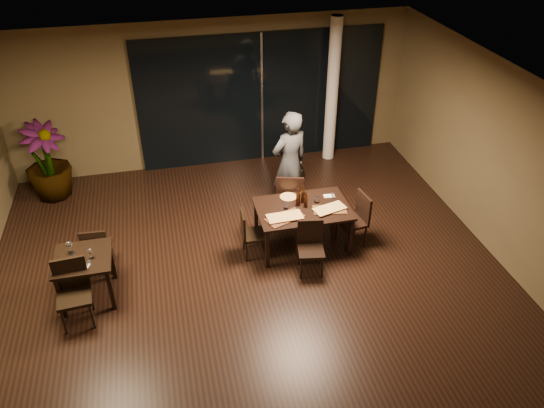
{
  "coord_description": "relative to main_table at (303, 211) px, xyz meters",
  "views": [
    {
      "loc": [
        -1.09,
        -5.99,
        5.55
      ],
      "look_at": [
        0.44,
        0.58,
        1.05
      ],
      "focal_mm": 35.0,
      "sensor_mm": 36.0,
      "label": 1
    }
  ],
  "objects": [
    {
      "name": "oblong_pizza_left",
      "position": [
        -0.36,
        -0.22,
        0.1
      ],
      "size": [
        0.55,
        0.27,
        0.02
      ],
      "primitive_type": null,
      "rotation": [
        0.0,
        0.0,
        0.04
      ],
      "color": "maroon",
      "rests_on": "pizza_board_left"
    },
    {
      "name": "napkin_far",
      "position": [
        0.52,
        0.23,
        0.08
      ],
      "size": [
        0.19,
        0.12,
        0.01
      ],
      "primitive_type": "cube",
      "rotation": [
        0.0,
        0.0,
        -0.12
      ],
      "color": "white",
      "rests_on": "main_table"
    },
    {
      "name": "wall_back",
      "position": [
        -1.0,
        3.25,
        0.82
      ],
      "size": [
        8.0,
        0.1,
        3.0
      ],
      "primitive_type": "cube",
      "color": "brown",
      "rests_on": "ground"
    },
    {
      "name": "pizza_board_left",
      "position": [
        -0.36,
        -0.22,
        0.08
      ],
      "size": [
        0.66,
        0.49,
        0.01
      ],
      "primitive_type": "cube",
      "rotation": [
        0.0,
        0.0,
        0.36
      ],
      "color": "#452516",
      "rests_on": "main_table"
    },
    {
      "name": "tumbler_left",
      "position": [
        -0.27,
        0.04,
        0.12
      ],
      "size": [
        0.08,
        0.08,
        0.09
      ],
      "primitive_type": "cylinder",
      "color": "white",
      "rests_on": "main_table"
    },
    {
      "name": "main_table",
      "position": [
        0.0,
        0.0,
        0.0
      ],
      "size": [
        1.5,
        1.0,
        0.75
      ],
      "color": "black",
      "rests_on": "ground"
    },
    {
      "name": "window_panel",
      "position": [
        0.0,
        3.16,
        0.67
      ],
      "size": [
        5.0,
        0.06,
        2.7
      ],
      "primitive_type": "cube",
      "color": "black",
      "rests_on": "ground"
    },
    {
      "name": "pizza_board_right",
      "position": [
        0.4,
        -0.16,
        0.08
      ],
      "size": [
        0.57,
        0.35,
        0.01
      ],
      "primitive_type": "cube",
      "rotation": [
        0.0,
        0.0,
        -0.17
      ],
      "color": "#462C16",
      "rests_on": "main_table"
    },
    {
      "name": "diner",
      "position": [
        0.06,
        1.09,
        0.3
      ],
      "size": [
        0.77,
        0.63,
        1.95
      ],
      "primitive_type": "imported",
      "rotation": [
        0.0,
        0.0,
        3.48
      ],
      "color": "#2A2C2F",
      "rests_on": "ground"
    },
    {
      "name": "chair_main_left",
      "position": [
        -0.9,
        -0.07,
        -0.21
      ],
      "size": [
        0.41,
        0.41,
        0.84
      ],
      "rotation": [
        0.0,
        0.0,
        1.53
      ],
      "color": "black",
      "rests_on": "ground"
    },
    {
      "name": "bottle_a",
      "position": [
        -0.06,
        0.09,
        0.24
      ],
      "size": [
        0.07,
        0.07,
        0.32
      ],
      "primitive_type": null,
      "color": "black",
      "rests_on": "main_table"
    },
    {
      "name": "column",
      "position": [
        1.4,
        2.85,
        0.82
      ],
      "size": [
        0.24,
        0.24,
        3.0
      ],
      "primitive_type": "cylinder",
      "color": "silver",
      "rests_on": "ground"
    },
    {
      "name": "chair_main_near",
      "position": [
        -0.04,
        -0.61,
        -0.19
      ],
      "size": [
        0.46,
        0.46,
        0.86
      ],
      "rotation": [
        0.0,
        0.0,
        -0.17
      ],
      "color": "black",
      "rests_on": "ground"
    },
    {
      "name": "ceiling",
      "position": [
        -1.0,
        -0.8,
        2.34
      ],
      "size": [
        8.0,
        8.0,
        0.04
      ],
      "primitive_type": "cube",
      "color": "silver",
      "rests_on": "wall_back"
    },
    {
      "name": "chair_side_far",
      "position": [
        -3.27,
        0.04,
        -0.2
      ],
      "size": [
        0.42,
        0.42,
        0.86
      ],
      "rotation": [
        0.0,
        0.0,
        3.07
      ],
      "color": "black",
      "rests_on": "ground"
    },
    {
      "name": "ground",
      "position": [
        -1.0,
        -0.8,
        -0.68
      ],
      "size": [
        8.0,
        8.0,
        0.0
      ],
      "primitive_type": "plane",
      "color": "black",
      "rests_on": "ground"
    },
    {
      "name": "potted_plant",
      "position": [
        -4.22,
        2.55,
        0.07
      ],
      "size": [
        1.15,
        1.15,
        1.49
      ],
      "primitive_type": "imported",
      "rotation": [
        0.0,
        0.0,
        0.83
      ],
      "color": "#184717",
      "rests_on": "ground"
    },
    {
      "name": "napkin_near",
      "position": [
        0.51,
        -0.13,
        0.08
      ],
      "size": [
        0.19,
        0.12,
        0.01
      ],
      "primitive_type": "cube",
      "rotation": [
        0.0,
        0.0,
        0.13
      ],
      "color": "silver",
      "rests_on": "main_table"
    },
    {
      "name": "chair_main_far",
      "position": [
        -0.05,
        0.66,
        -0.11
      ],
      "size": [
        0.58,
        0.58,
        1.01
      ],
      "rotation": [
        0.0,
        0.0,
        2.87
      ],
      "color": "black",
      "rests_on": "ground"
    },
    {
      "name": "round_pizza",
      "position": [
        -0.16,
        0.35,
        0.08
      ],
      "size": [
        0.27,
        0.27,
        0.01
      ],
      "primitive_type": "cylinder",
      "color": "red",
      "rests_on": "main_table"
    },
    {
      "name": "bottle_b",
      "position": [
        0.05,
        0.01,
        0.22
      ],
      "size": [
        0.06,
        0.06,
        0.28
      ],
      "primitive_type": null,
      "color": "black",
      "rests_on": "main_table"
    },
    {
      "name": "chair_side_near",
      "position": [
        -3.53,
        -0.91,
        -0.13
      ],
      "size": [
        0.49,
        0.49,
        0.98
      ],
      "rotation": [
        0.0,
        0.0,
        0.08
      ],
      "color": "black",
      "rests_on": "ground"
    },
    {
      "name": "side_table",
      "position": [
        -3.4,
        -0.5,
        -0.05
      ],
      "size": [
        0.8,
        0.8,
        0.75
      ],
      "color": "black",
      "rests_on": "ground"
    },
    {
      "name": "oblong_pizza_right",
      "position": [
        0.4,
        -0.16,
        0.1
      ],
      "size": [
        0.54,
        0.35,
        0.02
      ],
      "primitive_type": null,
      "rotation": [
        0.0,
        0.0,
        0.27
      ],
      "color": "maroon",
      "rests_on": "pizza_board_right"
    },
    {
      "name": "side_napkin",
      "position": [
        -3.38,
        -0.71,
        0.08
      ],
      "size": [
        0.21,
        0.17,
        0.01
      ],
      "primitive_type": "cube",
      "rotation": [
        0.0,
        0.0,
        -0.37
      ],
      "color": "white",
      "rests_on": "side_table"
    },
    {
      "name": "bottle_c",
      "position": [
        0.04,
        0.15,
        0.23
      ],
      "size": [
        0.07,
        0.07,
        0.32
      ],
      "primitive_type": null,
      "color": "black",
      "rests_on": "main_table"
    },
    {
      "name": "wall_right",
      "position": [
        3.05,
        -0.8,
        0.82
      ],
      "size": [
        0.1,
        8.0,
        3.0
      ],
      "primitive_type": "cube",
      "color": "brown",
      "rests_on": "ground"
    },
    {
      "name": "tumbler_right",
      "position": [
        0.26,
        0.11,
        0.12
      ],
      "size": [
        0.08,
        0.08,
        0.1
      ],
      "primitive_type": "cylinder",
      "color": "white",
      "rests_on": "main_table"
    },
    {
      "name": "wine_glass_b",
      "position": [
        -3.27,
        -0.55,
        0.15
      ],
      "size": [
        0.07,
        0.07,
        0.16
      ],
      "primitive_type": null,
      "color": "white",
      "rests_on": "side_table"
    },
    {
      "name": "wine_glass_a",
      "position": [
        -3.55,
        -0.37,
        0.17
      ],
      "size": [
        0.09,
        0.09,
        0.2
      ],
      "primitive_type": null,
      "color": "white",
      "rests_on": "side_table"
    },
    {
      "name": "chair_main_right",
      "position": [
        0.89,
        -0.14,
        -0.15
      ],
      "size": [
        0.49,
        0.49,
        0.93
      ],
      "rotation": [
        0.0,
        0.0,
        -1.43
      ],
      "color": "black",
      "rests_on": "ground"
    }
  ]
}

